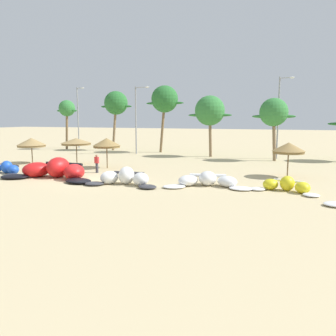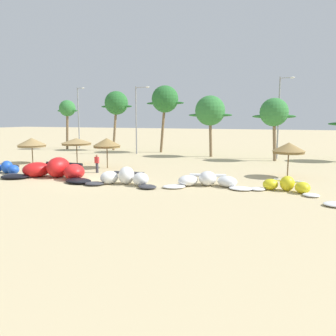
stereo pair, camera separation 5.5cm
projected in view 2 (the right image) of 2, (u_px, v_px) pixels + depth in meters
name	position (u px, v px, depth m)	size (l,w,h in m)	color
ground_plane	(84.00, 180.00, 27.03)	(260.00, 260.00, 0.00)	#C6B284
kite_far_left	(5.00, 169.00, 30.06)	(4.74, 2.24, 1.10)	#333338
kite_left	(55.00, 170.00, 27.71)	(8.54, 4.12, 1.65)	black
kite_left_of_center	(125.00, 178.00, 24.96)	(5.70, 2.83, 1.29)	#333338
kite_center	(207.00, 181.00, 24.43)	(6.32, 3.70, 1.03)	white
kite_right_of_center	(286.00, 186.00, 22.69)	(4.61, 2.62, 1.00)	white
beach_umbrella_near_van	(32.00, 142.00, 36.61)	(3.02, 3.02, 2.72)	brown
beach_umbrella_middle	(76.00, 142.00, 35.93)	(3.16, 3.16, 2.74)	brown
beach_umbrella_near_palms	(107.00, 143.00, 33.01)	(2.67, 2.67, 2.91)	brown
beach_umbrella_outermost	(289.00, 148.00, 27.85)	(2.62, 2.62, 2.86)	brown
person_near_kites	(97.00, 164.00, 30.45)	(0.36, 0.24, 1.62)	#383842
palm_leftmost	(67.00, 109.00, 52.73)	(3.72, 2.48, 7.54)	brown
palm_left	(116.00, 103.00, 50.78)	(5.18, 3.45, 8.75)	#7F6647
palm_left_of_gap	(165.00, 100.00, 47.58)	(5.58, 3.72, 9.28)	brown
palm_center_left	(210.00, 111.00, 42.47)	(5.54, 3.69, 7.58)	#7F6647
palm_center_right	(274.00, 113.00, 38.29)	(4.73, 3.15, 7.04)	#7F6647
lamppost_west	(79.00, 115.00, 55.25)	(1.41, 0.24, 9.67)	gray
lamppost_west_center	(137.00, 116.00, 46.00)	(2.04, 0.24, 8.98)	gray
lamppost_east_center	(280.00, 114.00, 40.14)	(1.68, 0.24, 9.54)	gray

